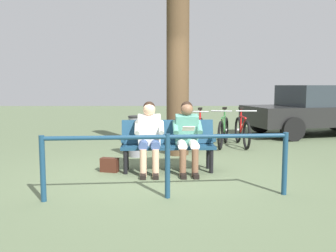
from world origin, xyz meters
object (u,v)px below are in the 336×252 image
Objects in this scene: tree_trunk at (178,56)px; litter_bin at (137,136)px; person_companion at (149,134)px; person_reading at (187,133)px; parked_car at (320,109)px; bicycle_red at (242,131)px; handbag at (109,165)px; bench at (168,141)px; bicycle_blue at (223,131)px; bicycle_orange at (199,132)px.

tree_trunk is 4.94× the size of litter_bin.
person_companion is at bearing 72.17° from tree_trunk.
person_reading is 0.27× the size of parked_car.
bicycle_red is at bearing -130.34° from person_companion.
parked_car is at bearing -139.95° from handbag.
litter_bin is (0.64, -1.24, -0.08)m from bench.
bicycle_blue is at bearing 19.30° from parked_car.
litter_bin is 1.79m from bicycle_orange.
tree_trunk reaches higher than person_companion.
person_companion is at bearing -15.62° from bicycle_blue.
parked_car is (-4.83, -4.69, 0.11)m from person_companion.
litter_bin is (0.97, -1.39, -0.24)m from person_reading.
tree_trunk is 2.33m from bicycle_blue.
bicycle_orange is (-0.54, -0.88, -1.73)m from tree_trunk.
handbag is 0.07× the size of parked_car.
person_companion is at bearing 102.96° from litter_bin.
bicycle_orange is (-1.76, -2.48, 0.24)m from handbag.
person_reading is 3.12m from bicycle_red.
person_reading is 2.56m from bicycle_orange.
person_companion reaches higher than bicycle_red.
person_companion is at bearing -12.59° from bicycle_orange.
person_reading is 2.89m from bicycle_blue.
bicycle_red is at bearing -145.77° from tree_trunk.
bicycle_orange is at bearing -110.32° from bench.
person_companion is 2.77m from bicycle_orange.
person_companion is (0.31, 0.18, 0.16)m from bench.
litter_bin is at bearing 15.04° from tree_trunk.
person_reading reaches higher than bicycle_red.
tree_trunk is at bearing -127.31° from handbag.
handbag is at bearing 75.28° from litter_bin.
parked_car is at bearing -137.42° from bench.
person_reading is at bearing -5.00° from bicycle_blue.
tree_trunk is at bearing -31.18° from bicycle_blue.
parked_car reaches higher than bench.
person_companion is at bearing -37.85° from bicycle_red.
bench is at bearing -27.27° from person_reading.
bicycle_red is (-1.83, -2.57, -0.15)m from bench.
bench is 0.96× the size of bicycle_red.
person_reading is at bearing 35.17° from parked_car.
tree_trunk is (-0.53, -1.65, 1.42)m from person_companion.
bench is at bearing 117.26° from litter_bin.
bicycle_blue reaches higher than litter_bin.
person_companion is at bearing 175.45° from handbag.
person_companion is 0.88m from handbag.
tree_trunk is 5.43m from parked_car.
bicycle_red is 0.47m from bicycle_blue.
person_companion is 0.71× the size of bicycle_red.
person_reading is at bearing -28.81° from bicycle_red.
person_companion reaches higher than bicycle_blue.
litter_bin is 0.52× the size of bicycle_blue.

